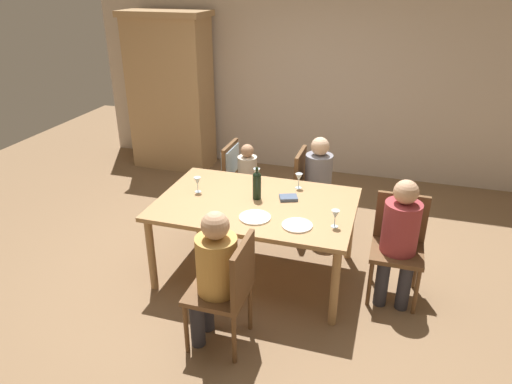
% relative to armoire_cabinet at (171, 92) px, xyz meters
% --- Properties ---
extents(ground_plane, '(10.00, 10.00, 0.00)m').
position_rel_armoire_cabinet_xyz_m(ground_plane, '(1.99, -2.34, -1.10)').
color(ground_plane, '#846647').
extents(rear_room_partition, '(6.40, 0.12, 2.70)m').
position_rel_armoire_cabinet_xyz_m(rear_room_partition, '(1.99, 0.45, 0.25)').
color(rear_room_partition, beige).
rests_on(rear_room_partition, ground_plane).
extents(armoire_cabinet, '(1.18, 0.62, 2.18)m').
position_rel_armoire_cabinet_xyz_m(armoire_cabinet, '(0.00, 0.00, 0.00)').
color(armoire_cabinet, tan).
rests_on(armoire_cabinet, ground_plane).
extents(dining_table, '(1.77, 1.17, 0.75)m').
position_rel_armoire_cabinet_xyz_m(dining_table, '(1.99, -2.34, -0.42)').
color(dining_table, '#A87F51').
rests_on(dining_table, ground_plane).
extents(chair_far_right, '(0.44, 0.44, 0.92)m').
position_rel_armoire_cabinet_xyz_m(chair_far_right, '(2.30, -1.37, -0.56)').
color(chair_far_right, brown).
rests_on(chair_far_right, ground_plane).
extents(chair_near, '(0.44, 0.44, 0.92)m').
position_rel_armoire_cabinet_xyz_m(chair_near, '(2.07, -3.30, -0.56)').
color(chair_near, brown).
rests_on(chair_near, ground_plane).
extents(chair_right_end, '(0.44, 0.44, 0.92)m').
position_rel_armoire_cabinet_xyz_m(chair_right_end, '(3.25, -2.25, -0.56)').
color(chair_right_end, brown).
rests_on(chair_right_end, ground_plane).
extents(chair_far_left, '(0.46, 0.44, 0.92)m').
position_rel_armoire_cabinet_xyz_m(chair_far_left, '(1.46, -1.37, -0.50)').
color(chair_far_left, brown).
rests_on(chair_far_left, ground_plane).
extents(person_woman_host, '(0.33, 0.29, 1.09)m').
position_rel_armoire_cabinet_xyz_m(person_woman_host, '(2.41, -1.37, -0.46)').
color(person_woman_host, '#33333D').
rests_on(person_woman_host, ground_plane).
extents(person_man_bearded, '(0.35, 0.31, 1.14)m').
position_rel_armoire_cabinet_xyz_m(person_man_bearded, '(1.96, -3.30, -0.44)').
color(person_man_bearded, '#33333D').
rests_on(person_man_bearded, ground_plane).
extents(person_man_guest, '(0.31, 0.35, 1.13)m').
position_rel_armoire_cabinet_xyz_m(person_man_guest, '(3.25, -2.36, -0.44)').
color(person_man_guest, '#33333D').
rests_on(person_man_guest, ground_plane).
extents(person_child_small, '(0.25, 0.22, 0.94)m').
position_rel_armoire_cabinet_xyz_m(person_child_small, '(1.61, -1.37, -0.54)').
color(person_child_small, '#33333D').
rests_on(person_child_small, ground_plane).
extents(wine_bottle_tall_green, '(0.08, 0.08, 0.31)m').
position_rel_armoire_cabinet_xyz_m(wine_bottle_tall_green, '(1.97, -2.26, -0.20)').
color(wine_bottle_tall_green, black).
rests_on(wine_bottle_tall_green, dining_table).
extents(wine_glass_near_left, '(0.07, 0.07, 0.15)m').
position_rel_armoire_cabinet_xyz_m(wine_glass_near_left, '(2.73, -2.58, -0.24)').
color(wine_glass_near_left, silver).
rests_on(wine_glass_near_left, dining_table).
extents(wine_glass_centre, '(0.07, 0.07, 0.15)m').
position_rel_armoire_cabinet_xyz_m(wine_glass_centre, '(1.86, -1.92, -0.24)').
color(wine_glass_centre, silver).
rests_on(wine_glass_centre, dining_table).
extents(wine_glass_near_right, '(0.07, 0.07, 0.15)m').
position_rel_armoire_cabinet_xyz_m(wine_glass_near_right, '(1.40, -2.29, -0.24)').
color(wine_glass_near_right, silver).
rests_on(wine_glass_near_right, dining_table).
extents(wine_glass_far, '(0.07, 0.07, 0.15)m').
position_rel_armoire_cabinet_xyz_m(wine_glass_far, '(2.29, -1.93, -0.24)').
color(wine_glass_far, silver).
rests_on(wine_glass_far, dining_table).
extents(dinner_plate_host, '(0.27, 0.27, 0.01)m').
position_rel_armoire_cabinet_xyz_m(dinner_plate_host, '(2.07, -2.63, -0.34)').
color(dinner_plate_host, white).
rests_on(dinner_plate_host, dining_table).
extents(dinner_plate_guest_left, '(0.25, 0.25, 0.01)m').
position_rel_armoire_cabinet_xyz_m(dinner_plate_guest_left, '(2.44, -2.66, -0.34)').
color(dinner_plate_guest_left, white).
rests_on(dinner_plate_guest_left, dining_table).
extents(folded_napkin, '(0.19, 0.17, 0.03)m').
position_rel_armoire_cabinet_xyz_m(folded_napkin, '(2.25, -2.20, -0.33)').
color(folded_napkin, '#4C5B75').
rests_on(folded_napkin, dining_table).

